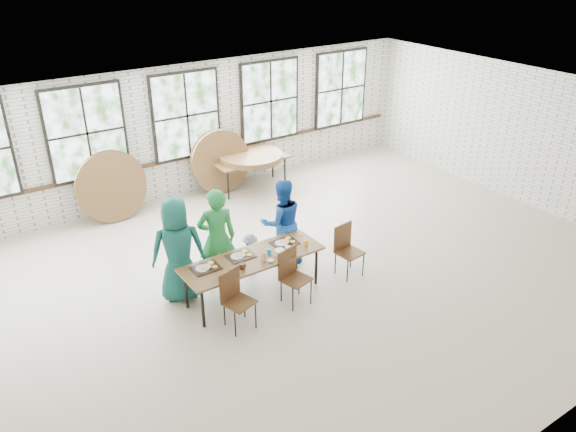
# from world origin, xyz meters

# --- Properties ---
(room) EXTENTS (12.00, 12.00, 12.00)m
(room) POSITION_xyz_m (0.00, 4.44, 1.83)
(room) COLOR #BBAD95
(room) RESTS_ON ground
(dining_table) EXTENTS (2.41, 0.82, 0.74)m
(dining_table) POSITION_xyz_m (-0.98, -0.02, 0.69)
(dining_table) COLOR brown
(dining_table) RESTS_ON ground
(chair_near_left) EXTENTS (0.52, 0.51, 0.95)m
(chair_near_left) POSITION_xyz_m (-1.62, -0.55, 0.56)
(chair_near_left) COLOR #4E301A
(chair_near_left) RESTS_ON ground
(chair_near_right) EXTENTS (0.51, 0.50, 0.95)m
(chair_near_right) POSITION_xyz_m (-0.54, -0.50, 0.56)
(chair_near_right) COLOR #4E301A
(chair_near_right) RESTS_ON ground
(chair_spare) EXTENTS (0.47, 0.46, 0.95)m
(chair_spare) POSITION_xyz_m (0.75, -0.32, 0.56)
(chair_spare) COLOR #4E301A
(chair_spare) RESTS_ON ground
(adult_teal) EXTENTS (1.01, 0.81, 1.80)m
(adult_teal) POSITION_xyz_m (-1.99, 0.63, 0.90)
(adult_teal) COLOR #16534C
(adult_teal) RESTS_ON ground
(adult_green) EXTENTS (0.75, 0.60, 1.80)m
(adult_green) POSITION_xyz_m (-1.29, 0.63, 0.90)
(adult_green) COLOR #217E37
(adult_green) RESTS_ON ground
(toddler) EXTENTS (0.52, 0.32, 0.78)m
(toddler) POSITION_xyz_m (-0.66, 0.63, 0.39)
(toddler) COLOR #151E43
(toddler) RESTS_ON ground
(adult_blue) EXTENTS (0.94, 0.81, 1.64)m
(adult_blue) POSITION_xyz_m (0.02, 0.63, 0.82)
(adult_blue) COLOR #174CA5
(adult_blue) RESTS_ON ground
(storage_table) EXTENTS (1.81, 0.78, 0.74)m
(storage_table) POSITION_xyz_m (1.31, 3.90, 0.69)
(storage_table) COLOR brown
(storage_table) RESTS_ON ground
(tabletop_clutter) EXTENTS (1.99, 0.64, 0.11)m
(tabletop_clutter) POSITION_xyz_m (-0.91, -0.04, 0.77)
(tabletop_clutter) COLOR black
(tabletop_clutter) RESTS_ON dining_table
(round_tops_stacked) EXTENTS (1.50, 1.50, 0.13)m
(round_tops_stacked) POSITION_xyz_m (1.31, 3.90, 0.80)
(round_tops_stacked) COLOR brown
(round_tops_stacked) RESTS_ON storage_table
(round_tops_leaning) EXTENTS (4.10, 0.47, 1.49)m
(round_tops_leaning) POSITION_xyz_m (-0.65, 4.15, 0.73)
(round_tops_leaning) COLOR brown
(round_tops_leaning) RESTS_ON ground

